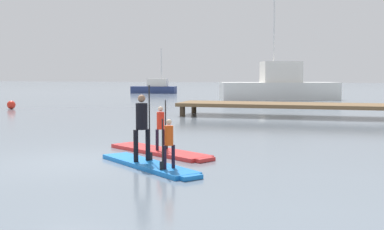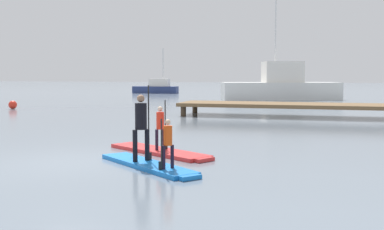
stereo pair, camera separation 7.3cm
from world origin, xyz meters
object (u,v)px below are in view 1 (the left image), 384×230
Objects in this scene: paddleboard_near at (160,151)px; motor_boat_small_navy at (155,88)px; paddler_adult at (142,123)px; paddler_child_solo at (161,125)px; paddler_child_front at (168,141)px; paddleboard_far at (149,165)px; fishing_boat_green_midground at (279,86)px; mooring_buoy_near at (11,105)px.

paddleboard_near is 42.34m from motor_boat_small_navy.
paddler_adult reaches higher than paddleboard_near.
paddler_child_solo is 2.69m from paddler_child_front.
paddler_adult is 1.20m from paddler_child_front.
paddler_adult is at bearing 140.72° from paddleboard_far.
paddleboard_near is 29.44m from fishing_boat_green_midground.
fishing_boat_green_midground reaches higher than paddleboard_far.
paddler_child_solo reaches higher than mooring_buoy_near.
paddleboard_far is at bearing -69.95° from motor_boat_small_navy.
fishing_boat_green_midground is at bearing -34.30° from motor_boat_small_navy.
motor_boat_small_navy is (-15.84, 42.15, -0.07)m from paddler_child_front.
paddler_child_front is 2.13× the size of mooring_buoy_near.
motor_boat_small_navy is (-14.77, 39.68, 0.58)m from paddleboard_near.
paddler_child_front is at bearing -38.86° from paddleboard_far.
paddler_child_solo is (0.02, 0.00, 0.72)m from paddleboard_near.
paddler_adult is at bearing -90.18° from fishing_boat_green_midground.
paddleboard_near is 2.00m from paddleboard_far.
paddler_child_solo is 0.13× the size of fishing_boat_green_midground.
paddler_child_solo is 2.12m from paddleboard_far.
paddler_adult is 31.16m from fishing_boat_green_midground.
mooring_buoy_near is (-15.66, 15.95, -0.44)m from paddler_child_front.
paddleboard_near is at bearing -42.70° from mooring_buoy_near.
fishing_boat_green_midground is (0.25, 29.41, 0.35)m from paddler_child_solo.
mooring_buoy_near reaches higher than paddleboard_far.
paddler_child_front is (1.05, -2.48, -0.07)m from paddler_child_solo.
mooring_buoy_near is (-14.86, -15.94, -0.86)m from fishing_boat_green_midground.
fishing_boat_green_midground is (0.27, 29.42, 1.07)m from paddleboard_near.
paddler_child_solo is at bearing 101.57° from paddleboard_far.
motor_boat_small_navy reaches higher than paddleboard_far.
paddleboard_far is at bearing 141.14° from paddler_child_front.
fishing_boat_green_midground reaches higher than paddleboard_near.
paddleboard_near is 0.66× the size of motor_boat_small_navy.
paddleboard_near is 6.68× the size of mooring_buoy_near.
mooring_buoy_near is (-14.61, 13.47, -0.51)m from paddler_child_solo.
paddler_child_solo is at bearing -90.49° from fishing_boat_green_midground.
paddler_child_solo reaches higher than paddleboard_near.
motor_boat_small_navy is at bearing 110.42° from paddleboard_near.
fishing_boat_green_midground is at bearing 90.27° from paddleboard_far.
paddler_adult is (0.17, -1.75, 0.95)m from paddleboard_near.
paddleboard_far is 21.53m from mooring_buoy_near.
paddleboard_far is 31.39m from fishing_boat_green_midground.
paddler_child_solo is at bearing 112.95° from paddler_child_front.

